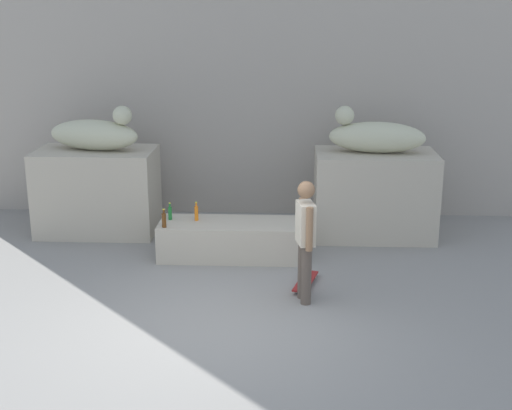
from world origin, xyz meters
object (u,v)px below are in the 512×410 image
skateboard (306,281)px  bottle_green (170,213)px  bottle_brown (164,220)px  statue_reclining_left (96,134)px  statue_reclining_right (375,136)px  skater (305,236)px  bottle_orange (196,213)px

skateboard → bottle_green: (-2.13, 1.24, 0.62)m
bottle_brown → bottle_green: bottle_brown is taller
skateboard → bottle_green: size_ratio=2.97×
statue_reclining_left → statue_reclining_right: 4.71m
skater → bottle_orange: skater is taller
bottle_orange → bottle_green: (-0.43, 0.03, -0.01)m
bottle_brown → bottle_orange: 0.58m
statue_reclining_right → bottle_brown: (-3.33, -1.46, -1.06)m
bottle_brown → skateboard: bearing=-21.2°
skateboard → bottle_green: bearing=-105.4°
bottle_brown → statue_reclining_left: bearing=133.7°
skater → skateboard: 1.00m
statue_reclining_right → bottle_orange: bearing=26.8°
statue_reclining_right → skateboard: (-1.17, -2.30, -1.69)m
statue_reclining_right → bottle_brown: bearing=29.7°
statue_reclining_right → skater: statue_reclining_right is taller
statue_reclining_left → bottle_brown: statue_reclining_left is taller
skater → skateboard: size_ratio=2.03×
statue_reclining_left → bottle_orange: 2.37m
statue_reclining_left → statue_reclining_right: same height
bottle_orange → skater: bearing=-45.9°
statue_reclining_right → skater: size_ratio=0.99×
bottle_brown → bottle_orange: bottle_orange is taller
statue_reclining_right → bottle_green: bearing=23.9°
statue_reclining_right → skateboard: 3.08m
skateboard → bottle_orange: (-1.71, 1.21, 0.63)m
statue_reclining_right → bottle_brown: 3.79m
statue_reclining_right → skater: 3.17m
statue_reclining_right → bottle_brown: size_ratio=5.63×
statue_reclining_right → skater: (-1.21, -2.81, -0.83)m
bottle_brown → statue_reclining_right: bearing=23.6°
bottle_green → skateboard: bearing=-30.1°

